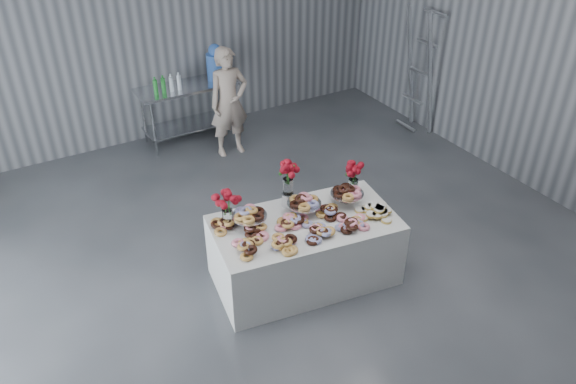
# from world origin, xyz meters

# --- Properties ---
(ground) EXTENTS (9.00, 9.00, 0.00)m
(ground) POSITION_xyz_m (0.00, 0.00, 0.00)
(ground) COLOR #34363B
(ground) RESTS_ON ground
(room_walls) EXTENTS (8.04, 9.04, 4.02)m
(room_walls) POSITION_xyz_m (-0.27, 0.07, 2.64)
(room_walls) COLOR gray
(room_walls) RESTS_ON ground
(display_table) EXTENTS (2.03, 1.27, 0.75)m
(display_table) POSITION_xyz_m (0.34, 0.41, 0.38)
(display_table) COLOR silver
(display_table) RESTS_ON ground
(prep_table) EXTENTS (1.50, 0.60, 0.90)m
(prep_table) POSITION_xyz_m (0.51, 4.10, 0.62)
(prep_table) COLOR silver
(prep_table) RESTS_ON ground
(donut_mounds) EXTENTS (1.90, 1.06, 0.09)m
(donut_mounds) POSITION_xyz_m (0.34, 0.36, 0.80)
(donut_mounds) COLOR #DEA651
(donut_mounds) RESTS_ON display_table
(cake_stand_left) EXTENTS (0.36, 0.36, 0.17)m
(cake_stand_left) POSITION_xyz_m (-0.18, 0.64, 0.89)
(cake_stand_left) COLOR silver
(cake_stand_left) RESTS_ON display_table
(cake_stand_mid) EXTENTS (0.36, 0.36, 0.17)m
(cake_stand_mid) POSITION_xyz_m (0.41, 0.55, 0.89)
(cake_stand_mid) COLOR silver
(cake_stand_mid) RESTS_ON display_table
(cake_stand_right) EXTENTS (0.36, 0.36, 0.17)m
(cake_stand_right) POSITION_xyz_m (0.91, 0.47, 0.89)
(cake_stand_right) COLOR silver
(cake_stand_right) RESTS_ON display_table
(danish_pile) EXTENTS (0.48, 0.48, 0.11)m
(danish_pile) POSITION_xyz_m (1.06, 0.15, 0.81)
(danish_pile) COLOR white
(danish_pile) RESTS_ON display_table
(bouquet_left) EXTENTS (0.26, 0.26, 0.42)m
(bouquet_left) POSITION_xyz_m (-0.36, 0.76, 1.05)
(bouquet_left) COLOR white
(bouquet_left) RESTS_ON display_table
(bouquet_right) EXTENTS (0.26, 0.26, 0.42)m
(bouquet_right) POSITION_xyz_m (1.08, 0.60, 1.05)
(bouquet_right) COLOR white
(bouquet_right) RESTS_ON display_table
(bouquet_center) EXTENTS (0.26, 0.26, 0.57)m
(bouquet_center) POSITION_xyz_m (0.34, 0.76, 1.13)
(bouquet_center) COLOR silver
(bouquet_center) RESTS_ON display_table
(water_jug) EXTENTS (0.28, 0.28, 0.55)m
(water_jug) POSITION_xyz_m (1.01, 4.10, 1.15)
(water_jug) COLOR #4581ED
(water_jug) RESTS_ON prep_table
(drink_bottles) EXTENTS (0.54, 0.08, 0.27)m
(drink_bottles) POSITION_xyz_m (0.19, 4.00, 1.04)
(drink_bottles) COLOR #268C33
(drink_bottles) RESTS_ON prep_table
(person) EXTENTS (0.60, 0.40, 1.62)m
(person) POSITION_xyz_m (0.89, 3.40, 0.81)
(person) COLOR #CC8C93
(person) RESTS_ON ground
(stepladder) EXTENTS (0.59, 0.50, 2.01)m
(stepladder) POSITION_xyz_m (3.75, 2.57, 1.00)
(stepladder) COLOR silver
(stepladder) RESTS_ON ground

